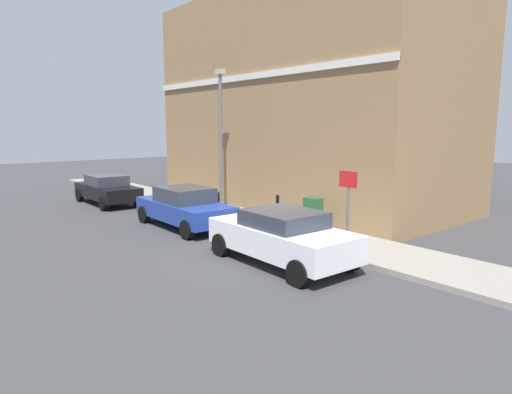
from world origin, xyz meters
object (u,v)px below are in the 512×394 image
object	(u,v)px
car_black	(107,189)
street_sign	(348,199)
utility_cabinet	(313,216)
lamppost	(221,134)
car_white	(282,236)
bollard_far_kerb	(218,204)
bollard_near_cabinet	(277,208)
car_blue	(185,207)

from	to	relation	value
car_black	street_sign	world-z (taller)	street_sign
utility_cabinet	lamppost	size ratio (longest dim) A/B	0.20
car_white	street_sign	distance (m)	2.09
car_black	street_sign	size ratio (longest dim) A/B	1.86
bollard_far_kerb	street_sign	world-z (taller)	street_sign
bollard_near_cabinet	car_white	bearing A→B (deg)	-131.06
car_black	bollard_far_kerb	size ratio (longest dim) A/B	4.11
car_white	car_blue	bearing A→B (deg)	-1.29
utility_cabinet	street_sign	size ratio (longest dim) A/B	0.50
car_white	bollard_far_kerb	size ratio (longest dim) A/B	4.14
car_black	utility_cabinet	size ratio (longest dim) A/B	3.71
utility_cabinet	bollard_near_cabinet	bearing A→B (deg)	86.89
car_blue	car_black	distance (m)	6.60
car_blue	street_sign	size ratio (longest dim) A/B	1.91
car_white	street_sign	size ratio (longest dim) A/B	1.87
car_black	bollard_near_cabinet	size ratio (longest dim) A/B	4.11
lamppost	bollard_far_kerb	bearing A→B (deg)	-129.61
car_white	bollard_far_kerb	distance (m)	5.51
car_blue	bollard_near_cabinet	size ratio (longest dim) A/B	4.22
car_black	utility_cabinet	bearing A→B (deg)	-164.50
bollard_near_cabinet	lamppost	xyz separation A→B (m)	(-0.20, 3.22, 2.60)
utility_cabinet	street_sign	bearing A→B (deg)	-115.70
bollard_near_cabinet	lamppost	size ratio (longest dim) A/B	0.18
street_sign	lamppost	bearing A→B (deg)	82.24
car_white	utility_cabinet	xyz separation A→B (m)	(2.81, 1.50, -0.08)
car_black	lamppost	distance (m)	6.60
car_white	utility_cabinet	size ratio (longest dim) A/B	3.74
car_blue	street_sign	bearing A→B (deg)	-165.71
car_black	bollard_near_cabinet	distance (m)	9.14
street_sign	lamppost	distance (m)	7.61
bollard_far_kerb	utility_cabinet	bearing A→B (deg)	-72.55
bollard_near_cabinet	car_black	bearing A→B (deg)	108.49
utility_cabinet	bollard_far_kerb	bearing A→B (deg)	107.45
bollard_near_cabinet	street_sign	bearing A→B (deg)	-106.24
car_blue	lamppost	bearing A→B (deg)	-63.47
bollard_near_cabinet	lamppost	bearing A→B (deg)	93.57
utility_cabinet	street_sign	xyz separation A→B (m)	(-1.10, -2.29, 0.98)
car_blue	street_sign	distance (m)	6.43
bollard_near_cabinet	utility_cabinet	bearing A→B (deg)	-93.11
car_black	bollard_far_kerb	xyz separation A→B (m)	(1.62, -6.75, -0.01)
bollard_far_kerb	lamppost	xyz separation A→B (m)	(1.08, 1.31, 2.60)
car_white	utility_cabinet	world-z (taller)	car_white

